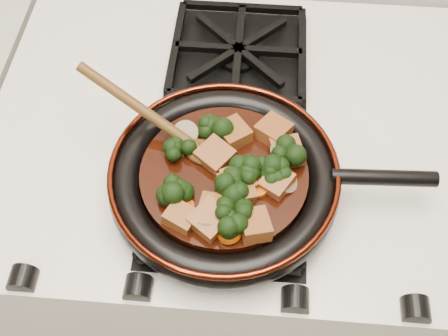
{
  "coord_description": "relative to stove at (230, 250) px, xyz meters",
  "views": [
    {
      "loc": [
        0.03,
        1.15,
        1.58
      ],
      "look_at": [
        -0.0,
        1.56,
        0.97
      ],
      "focal_mm": 45.0,
      "sensor_mm": 36.0,
      "label": 1
    }
  ],
  "objects": [
    {
      "name": "stove",
      "position": [
        0.0,
        0.0,
        0.0
      ],
      "size": [
        0.76,
        0.6,
        0.9
      ],
      "primitive_type": "cube",
      "color": "silver",
      "rests_on": "ground"
    },
    {
      "name": "burner_grate_front",
      "position": [
        0.0,
        -0.14,
        0.46
      ],
      "size": [
        0.23,
        0.23,
        0.03
      ],
      "primitive_type": null,
      "color": "black",
      "rests_on": "stove"
    },
    {
      "name": "burner_grate_back",
      "position": [
        0.0,
        0.14,
        0.46
      ],
      "size": [
        0.23,
        0.23,
        0.03
      ],
      "primitive_type": null,
      "color": "black",
      "rests_on": "stove"
    },
    {
      "name": "skillet",
      "position": [
        0.0,
        -0.13,
        0.49
      ],
      "size": [
        0.44,
        0.31,
        0.05
      ],
      "rotation": [
        0.0,
        0.0,
        0.05
      ],
      "color": "black",
      "rests_on": "burner_grate_front"
    },
    {
      "name": "braising_sauce",
      "position": [
        -0.0,
        -0.13,
        0.5
      ],
      "size": [
        0.23,
        0.23,
        0.02
      ],
      "primitive_type": "cylinder",
      "color": "black",
      "rests_on": "skillet"
    },
    {
      "name": "tofu_cube_0",
      "position": [
        0.06,
        -0.06,
        0.52
      ],
      "size": [
        0.06,
        0.06,
        0.03
      ],
      "primitive_type": "cube",
      "rotation": [
        0.1,
        0.02,
        2.54
      ],
      "color": "brown",
      "rests_on": "braising_sauce"
    },
    {
      "name": "tofu_cube_1",
      "position": [
        0.08,
        -0.1,
        0.52
      ],
      "size": [
        0.05,
        0.05,
        0.03
      ],
      "primitive_type": "cube",
      "rotation": [
        0.03,
        -0.06,
        0.29
      ],
      "color": "brown",
      "rests_on": "braising_sauce"
    },
    {
      "name": "tofu_cube_2",
      "position": [
        0.02,
        -0.16,
        0.52
      ],
      "size": [
        0.06,
        0.06,
        0.03
      ],
      "primitive_type": "cube",
      "rotation": [
        0.02,
        0.12,
        0.37
      ],
      "color": "brown",
      "rests_on": "braising_sauce"
    },
    {
      "name": "tofu_cube_3",
      "position": [
        0.04,
        -0.21,
        0.52
      ],
      "size": [
        0.05,
        0.05,
        0.03
      ],
      "primitive_type": "cube",
      "rotation": [
        0.07,
        0.11,
        1.87
      ],
      "color": "brown",
      "rests_on": "braising_sauce"
    },
    {
      "name": "tofu_cube_4",
      "position": [
        -0.01,
        -0.19,
        0.52
      ],
      "size": [
        0.04,
        0.04,
        0.02
      ],
      "primitive_type": "cube",
      "rotation": [
        0.11,
        0.05,
        3.01
      ],
      "color": "brown",
      "rests_on": "braising_sauce"
    },
    {
      "name": "tofu_cube_5",
      "position": [
        0.07,
        -0.15,
        0.52
      ],
      "size": [
        0.05,
        0.05,
        0.03
      ],
      "primitive_type": "cube",
      "rotation": [
        -0.01,
        -0.11,
        1.0
      ],
      "color": "brown",
      "rests_on": "braising_sauce"
    },
    {
      "name": "tofu_cube_6",
      "position": [
        -0.05,
        -0.21,
        0.52
      ],
      "size": [
        0.05,
        0.05,
        0.03
      ],
      "primitive_type": "cube",
      "rotation": [
        0.04,
        -0.1,
        2.71
      ],
      "color": "brown",
      "rests_on": "braising_sauce"
    },
    {
      "name": "tofu_cube_7",
      "position": [
        0.02,
        -0.15,
        0.52
      ],
      "size": [
        0.05,
        0.05,
        0.02
      ],
      "primitive_type": "cube",
      "rotation": [
        0.04,
        0.03,
        0.51
      ],
      "color": "brown",
      "rests_on": "braising_sauce"
    },
    {
      "name": "tofu_cube_8",
      "position": [
        0.01,
        -0.07,
        0.52
      ],
      "size": [
        0.06,
        0.06,
        0.03
      ],
      "primitive_type": "cube",
      "rotation": [
        0.03,
        0.06,
        2.22
      ],
      "color": "brown",
      "rests_on": "braising_sauce"
    },
    {
      "name": "tofu_cube_9",
      "position": [
        -0.01,
        -0.21,
        0.52
      ],
      "size": [
        0.06,
        0.06,
        0.03
      ],
      "primitive_type": "cube",
      "rotation": [
        -0.04,
        -0.07,
        2.51
      ],
      "color": "brown",
      "rests_on": "braising_sauce"
    },
    {
      "name": "tofu_cube_10",
      "position": [
        -0.02,
        -0.11,
        0.52
      ],
      "size": [
        0.06,
        0.06,
        0.03
      ],
      "primitive_type": "cube",
      "rotation": [
        0.04,
        -0.08,
        0.91
      ],
      "color": "brown",
      "rests_on": "braising_sauce"
    },
    {
      "name": "broccoli_floret_0",
      "position": [
        0.08,
        -0.1,
        0.52
      ],
      "size": [
        0.08,
        0.07,
        0.06
      ],
      "primitive_type": null,
      "rotation": [
        0.13,
        0.02,
        1.26
      ],
      "color": "black",
      "rests_on": "braising_sauce"
    },
    {
      "name": "broccoli_floret_1",
      "position": [
        0.02,
        -0.14,
        0.52
      ],
      "size": [
        0.08,
        0.08,
        0.07
      ],
      "primitive_type": null,
      "rotation": [
        -0.14,
        -0.2,
        1.4
      ],
      "color": "black",
      "rests_on": "braising_sauce"
    },
    {
      "name": "broccoli_floret_2",
      "position": [
        0.01,
        -0.16,
        0.52
      ],
      "size": [
        0.08,
        0.09,
        0.07
      ],
      "primitive_type": null,
      "rotation": [
        0.17,
        -0.22,
        1.04
      ],
      "color": "black",
      "rests_on": "braising_sauce"
    },
    {
      "name": "broccoli_floret_3",
      "position": [
        -0.06,
        -0.1,
        0.52
      ],
      "size": [
        0.07,
        0.08,
        0.06
      ],
      "primitive_type": null,
      "rotation": [
        0.16,
        0.04,
        2.6
      ],
      "color": "black",
      "rests_on": "braising_sauce"
    },
    {
      "name": "broccoli_floret_4",
      "position": [
        -0.06,
        -0.17,
        0.52
      ],
      "size": [
        0.08,
        0.09,
        0.06
      ],
      "primitive_type": null,
      "rotation": [
        -0.12,
        0.05,
        0.56
      ],
      "color": "black",
      "rests_on": "braising_sauce"
    },
    {
      "name": "broccoli_floret_5",
      "position": [
        0.06,
        -0.13,
        0.52
      ],
      "size": [
        0.08,
        0.09,
        0.06
      ],
      "primitive_type": null,
      "rotation": [
        0.01,
        0.21,
        2.12
      ],
      "color": "black",
      "rests_on": "braising_sauce"
    },
    {
      "name": "broccoli_floret_6",
      "position": [
        0.07,
        -0.13,
        0.52
      ],
      "size": [
        0.07,
        0.07,
        0.06
      ],
      "primitive_type": null,
      "rotation": [
        -0.15,
        -0.13,
        0.09
      ],
      "color": "black",
      "rests_on": "braising_sauce"
    },
    {
      "name": "broccoli_floret_7",
      "position": [
        0.01,
        -0.21,
        0.52
      ],
      "size": [
        0.06,
        0.07,
        0.07
      ],
      "primitive_type": null,
      "rotation": [
        0.22,
        -0.13,
        3.09
      ],
      "color": "black",
      "rests_on": "braising_sauce"
    },
    {
      "name": "broccoli_floret_8",
      "position": [
        -0.02,
        -0.06,
        0.52
      ],
      "size": [
        0.07,
        0.06,
        0.06
      ],
      "primitive_type": null,
      "rotation": [
        0.15,
        -0.03,
        1.55
      ],
      "color": "black",
      "rests_on": "braising_sauce"
    },
    {
      "name": "broccoli_floret_9",
      "position": [
        0.02,
        -0.18,
        0.52
      ],
      "size": [
        0.07,
        0.07,
        0.07
      ],
      "primitive_type": null,
      "rotation": [
        -0.08,
        -0.22,
        1.63
      ],
      "color": "black",
      "rests_on": "braising_sauce"
    },
    {
      "name": "carrot_coin_0",
      "position": [
        0.04,
        -0.15,
        0.51
      ],
      "size": [
        0.03,
        0.03,
        0.01
      ],
      "primitive_type": "cylinder",
      "rotation": [
        0.06,
        -0.12,
        0.0
      ],
      "color": "#B64005",
      "rests_on": "braising_sauce"
    },
    {
      "name": "carrot_coin_1",
      "position": [
        -0.02,
        -0.06,
        0.51
      ],
      "size": [
        0.03,
        0.03,
        0.02
      ],
      "primitive_type": "cylinder",
      "rotation": [
        -0.19,
        0.25,
        0.0
      ],
      "color": "#B64005",
      "rests_on": "braising_sauce"
    },
    {
      "name": "carrot_coin_2",
      "position": [
        -0.05,
        -0.19,
        0.51
      ],
      "size": [
        0.03,
        0.03,
        0.02
      ],
      "primitive_type": "cylinder",
      "rotation": [
        -0.24,
        0.15,
        0.0
      ],
      "color": "#B64005",
      "rests_on": "braising_sauce"
    },
    {
      "name": "carrot_coin_3",
      "position": [
        0.01,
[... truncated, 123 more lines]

